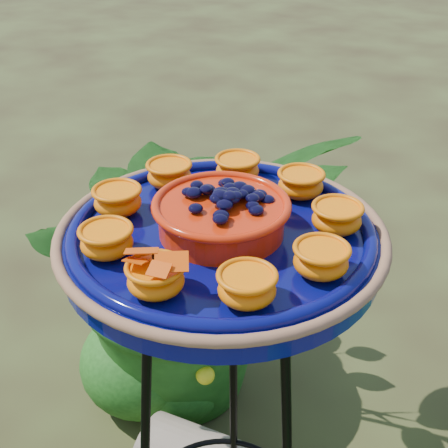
{
  "coord_description": "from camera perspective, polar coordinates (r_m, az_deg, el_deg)",
  "views": [
    {
      "loc": [
        0.5,
        -0.8,
        1.55
      ],
      "look_at": [
        0.08,
        -0.11,
        1.06
      ],
      "focal_mm": 50.0,
      "sensor_mm": 36.0,
      "label": 1
    }
  ],
  "objects": [
    {
      "name": "tripod_stand",
      "position": [
        1.26,
        -0.19,
        -17.78
      ],
      "size": [
        0.47,
        0.47,
        0.98
      ],
      "rotation": [
        0.0,
        0.0,
        0.39
      ],
      "color": "black",
      "rests_on": "ground"
    },
    {
      "name": "feeder_dish",
      "position": [
        0.98,
        -0.24,
        -0.81
      ],
      "size": [
        0.65,
        0.65,
        0.12
      ],
      "rotation": [
        0.0,
        0.0,
        0.39
      ],
      "color": "#06094F",
      "rests_on": "tripod_stand"
    },
    {
      "name": "shrub_back_left",
      "position": [
        1.89,
        -3.36,
        -3.09
      ],
      "size": [
        1.15,
        1.16,
        0.98
      ],
      "primitive_type": "imported",
      "rotation": [
        0.0,
        0.0,
        0.86
      ],
      "color": "#184512",
      "rests_on": "ground"
    }
  ]
}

